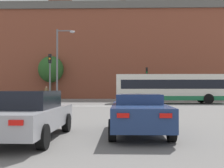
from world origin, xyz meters
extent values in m
cube|color=silver|center=(0.00, 21.90, 0.00)|extent=(7.46, 0.30, 0.01)
cube|color=gray|center=(0.00, 35.48, 0.01)|extent=(68.29, 2.50, 0.01)
cube|color=brown|center=(1.79, 45.55, 6.73)|extent=(38.17, 12.63, 13.45)
cube|color=#5B5954|center=(1.79, 45.55, 14.03)|extent=(38.94, 13.14, 1.17)
cube|color=brown|center=(-10.88, 46.56, 15.90)|extent=(0.90, 0.90, 2.58)
cube|color=brown|center=(1.63, 43.79, 15.90)|extent=(0.90, 0.90, 2.58)
cube|color=brown|center=(14.06, 44.21, 15.90)|extent=(0.90, 0.90, 2.58)
cylinder|color=brown|center=(-8.82, 45.55, 16.29)|extent=(3.39, 3.39, 3.34)
cube|color=#9E9EA3|center=(-1.82, 6.10, 0.62)|extent=(2.00, 4.70, 0.61)
cube|color=black|center=(-1.82, 6.05, 1.19)|extent=(1.70, 2.12, 0.52)
cylinder|color=black|center=(-2.73, 7.56, 0.32)|extent=(0.23, 0.64, 0.64)
cylinder|color=black|center=(-0.87, 7.54, 0.32)|extent=(0.23, 0.64, 0.64)
cylinder|color=black|center=(-0.91, 4.64, 0.32)|extent=(0.23, 0.64, 0.64)
cube|color=red|center=(-1.25, 3.74, 0.78)|extent=(0.32, 0.05, 0.12)
cube|color=navy|center=(1.64, 7.14, 0.66)|extent=(1.79, 4.41, 0.67)
cube|color=navy|center=(1.64, 7.25, 1.16)|extent=(1.52, 1.33, 0.33)
cylinder|color=black|center=(0.80, 8.51, 0.32)|extent=(0.22, 0.64, 0.64)
cylinder|color=black|center=(2.49, 8.50, 0.32)|extent=(0.22, 0.64, 0.64)
cylinder|color=black|center=(0.78, 5.78, 0.32)|extent=(0.22, 0.64, 0.64)
cylinder|color=black|center=(2.47, 5.77, 0.32)|extent=(0.22, 0.64, 0.64)
cube|color=red|center=(1.08, 4.92, 0.82)|extent=(0.32, 0.05, 0.12)
cube|color=red|center=(2.17, 4.92, 0.82)|extent=(0.32, 0.05, 0.12)
cube|color=silver|center=(6.28, 26.58, 1.64)|extent=(11.14, 2.49, 2.59)
cube|color=#1E7042|center=(6.28, 26.58, 0.57)|extent=(11.16, 2.51, 0.44)
cube|color=black|center=(6.28, 26.58, 1.94)|extent=(10.25, 2.52, 0.90)
cylinder|color=black|center=(9.74, 27.78, 0.50)|extent=(1.00, 0.28, 1.00)
cylinder|color=black|center=(9.74, 25.39, 0.50)|extent=(1.00, 0.28, 1.00)
cylinder|color=black|center=(2.83, 27.78, 0.50)|extent=(1.00, 0.28, 1.00)
cylinder|color=black|center=(2.83, 25.39, 0.50)|extent=(1.00, 0.28, 1.00)
cylinder|color=slate|center=(4.67, 35.05, 1.76)|extent=(0.12, 0.12, 3.52)
cube|color=black|center=(4.67, 35.05, 3.92)|extent=(0.26, 0.20, 0.80)
sphere|color=black|center=(4.67, 34.92, 4.18)|extent=(0.17, 0.17, 0.17)
sphere|color=black|center=(4.67, 34.92, 3.92)|extent=(0.17, 0.17, 0.17)
sphere|color=#1ED14C|center=(4.67, 34.92, 3.67)|extent=(0.17, 0.17, 0.17)
cylinder|color=slate|center=(-5.12, 22.30, 1.88)|extent=(0.12, 0.12, 3.75)
cube|color=black|center=(-5.12, 22.30, 4.15)|extent=(0.26, 0.20, 0.80)
sphere|color=black|center=(-5.12, 22.17, 4.41)|extent=(0.17, 0.17, 0.17)
sphere|color=orange|center=(-5.12, 22.17, 4.15)|extent=(0.17, 0.17, 0.17)
sphere|color=black|center=(-5.12, 22.17, 3.89)|extent=(0.17, 0.17, 0.17)
cylinder|color=slate|center=(-4.79, 23.69, 3.53)|extent=(0.16, 0.16, 7.06)
cylinder|color=slate|center=(-4.08, 23.69, 6.91)|extent=(1.42, 0.10, 0.10)
ellipsoid|color=#B2B2B7|center=(-3.37, 23.69, 6.81)|extent=(0.50, 0.36, 0.22)
cylinder|color=brown|center=(-8.86, 35.78, 0.44)|extent=(0.13, 0.13, 0.87)
cylinder|color=brown|center=(-9.03, 35.83, 0.44)|extent=(0.13, 0.13, 0.87)
cube|color=olive|center=(-8.95, 35.80, 1.22)|extent=(0.45, 0.33, 0.69)
sphere|color=tan|center=(-8.95, 35.80, 1.69)|extent=(0.26, 0.26, 0.26)
cylinder|color=#4C3823|center=(-8.98, 38.45, 1.38)|extent=(0.36, 0.36, 2.77)
ellipsoid|color=#285623|center=(-8.98, 38.45, 4.33)|extent=(3.69, 3.69, 3.87)
camera|label=1|loc=(0.97, -2.27, 1.52)|focal=45.00mm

